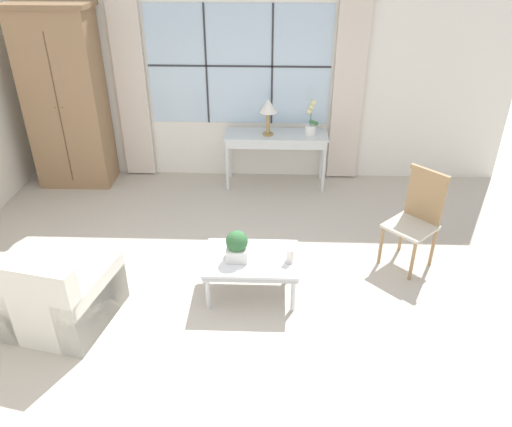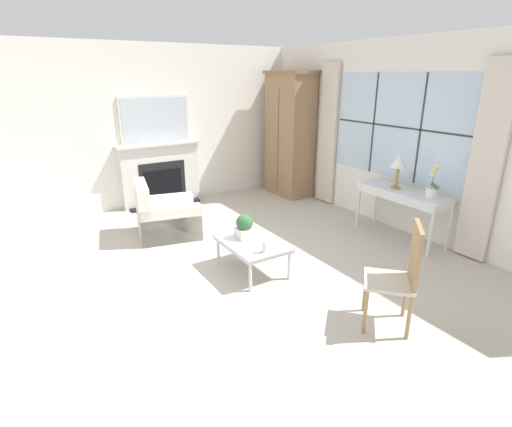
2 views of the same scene
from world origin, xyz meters
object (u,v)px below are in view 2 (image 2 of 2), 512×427
pillar_candle (265,247)px  potted_plant_small (244,226)px  coffee_table (252,244)px  armchair_upholstered (166,218)px  potted_orchid (432,185)px  fireplace (160,169)px  side_chair_wooden (402,271)px  table_lamp (399,163)px  console_table (403,195)px  armoire (289,135)px

pillar_candle → potted_plant_small: bearing=176.6°
coffee_table → armchair_upholstered: bearing=-163.7°
potted_orchid → armchair_upholstered: 3.76m
fireplace → potted_plant_small: size_ratio=6.53×
fireplace → pillar_candle: size_ratio=12.87×
coffee_table → potted_plant_small: bearing=-167.8°
side_chair_wooden → coffee_table: size_ratio=1.17×
table_lamp → console_table: bearing=21.3°
armoire → console_table: size_ratio=1.72×
fireplace → coffee_table: bearing=0.4°
table_lamp → armchair_upholstered: (-1.79, -2.83, -0.84)m
armchair_upholstered → coffee_table: (1.68, 0.49, 0.10)m
potted_orchid → armchair_upholstered: size_ratio=0.47×
coffee_table → armoire: bearing=136.8°
coffee_table → fireplace: bearing=-179.6°
armchair_upholstered → side_chair_wooden: 3.54m
potted_orchid → pillar_candle: size_ratio=3.15×
table_lamp → pillar_candle: (0.25, -2.40, -0.63)m
potted_orchid → potted_plant_small: potted_orchid is taller
armoire → side_chair_wooden: (4.20, -1.78, -0.60)m
fireplace → side_chair_wooden: size_ratio=1.87×
armchair_upholstered → pillar_candle: 2.10m
fireplace → console_table: bearing=35.2°
armoire → table_lamp: size_ratio=4.87×
armoire → console_table: (2.74, 0.01, -0.53)m
fireplace → console_table: 4.17m
console_table → pillar_candle: bearing=-86.7°
side_chair_wooden → table_lamp: bearing=131.7°
armchair_upholstered → side_chair_wooden: side_chair_wooden is taller
side_chair_wooden → pillar_candle: 1.47m
pillar_candle → table_lamp: bearing=95.9°
armchair_upholstered → coffee_table: size_ratio=1.13×
fireplace → armoire: armoire is taller
console_table → pillar_candle: (0.14, -2.44, -0.18)m
armchair_upholstered → pillar_candle: bearing=12.0°
side_chair_wooden → pillar_candle: side_chair_wooden is taller
potted_plant_small → potted_orchid: bearing=71.5°
table_lamp → potted_orchid: (0.56, 0.02, -0.19)m
fireplace → potted_orchid: fireplace is taller
fireplace → coffee_table: size_ratio=2.18×
armoire → console_table: 2.80m
fireplace → armchair_upholstered: bearing=-17.4°
armoire → coffee_table: 3.56m
console_table → armchair_upholstered: size_ratio=1.36×
armchair_upholstered → coffee_table: armchair_upholstered is taller
table_lamp → armchair_upholstered: bearing=-122.3°
table_lamp → armoire: bearing=179.4°
coffee_table → pillar_candle: size_ratio=5.90×
armchair_upholstered → potted_plant_small: bearing=16.6°
potted_plant_small → pillar_candle: size_ratio=1.97×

